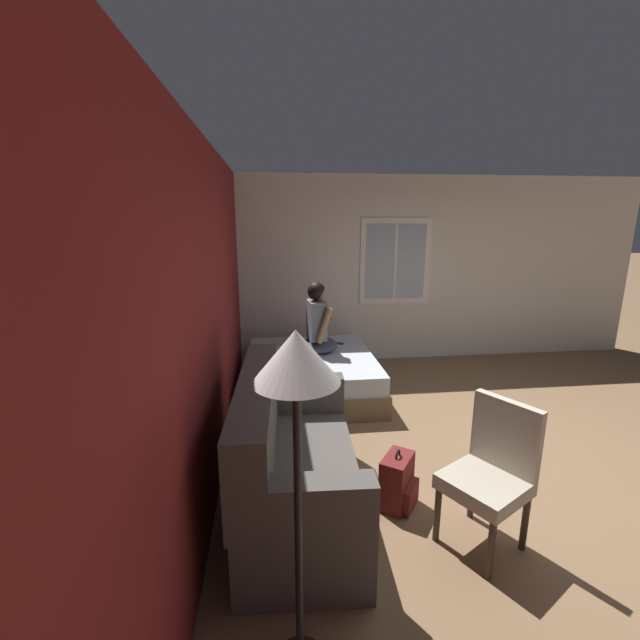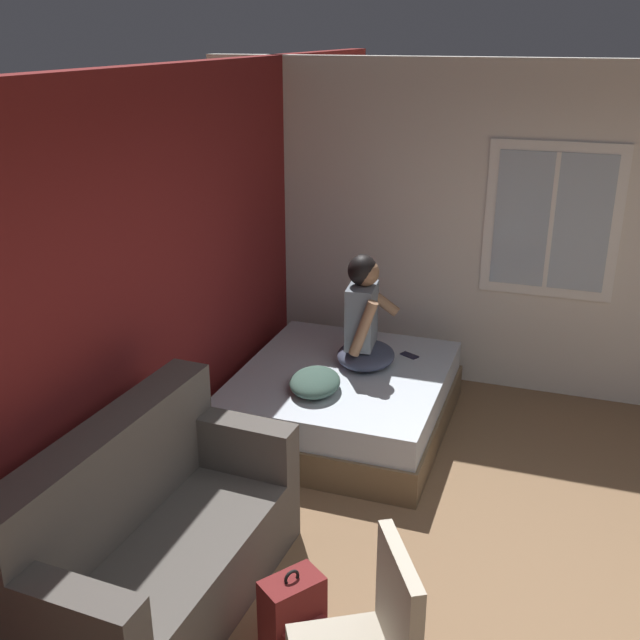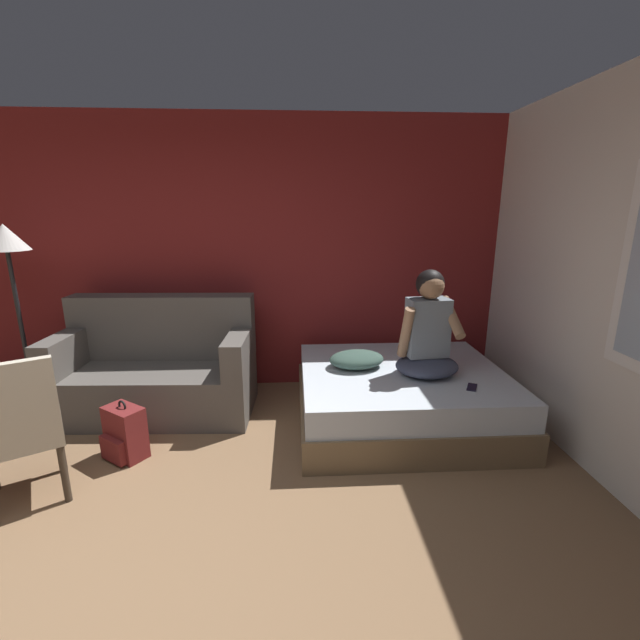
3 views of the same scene
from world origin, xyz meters
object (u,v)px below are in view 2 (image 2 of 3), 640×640
Objects in this scene: bed at (343,400)px; couch at (151,544)px; person_seated at (364,322)px; backpack at (294,615)px; throw_pillow at (315,382)px; cell_phone at (409,355)px.

couch is (-2.17, 0.37, 0.16)m from bed.
bed is 2.01× the size of person_seated.
bed is at bearing 147.04° from person_seated.
backpack is 1.93m from throw_pillow.
cell_phone is at bearing -16.53° from couch.
person_seated is 6.08× the size of cell_phone.
cell_phone reaches higher than backpack.
cell_phone is (0.28, -0.30, -0.35)m from person_seated.
backpack is 2.66m from cell_phone.
throw_pillow is at bearing 176.23° from cell_phone.
couch is 12.06× the size of cell_phone.
bed is 2.21m from couch.
person_seated reaches higher than bed.
backpack is at bearing -168.69° from bed.
cell_phone is at bearing -31.14° from throw_pillow.
throw_pillow reaches higher than cell_phone.
bed is at bearing -13.35° from throw_pillow.
couch is 1.98× the size of person_seated.
bed is at bearing -9.58° from couch.
backpack is at bearing -163.70° from throw_pillow.
throw_pillow reaches higher than bed.
couch is at bearing -169.16° from cell_phone.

